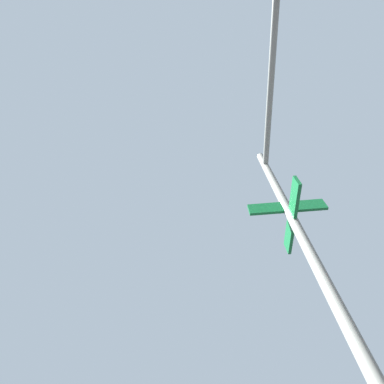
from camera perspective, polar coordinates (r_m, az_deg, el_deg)
traffic_signal_near at (r=3.04m, az=22.80°, el=15.64°), size 1.76×3.19×5.52m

